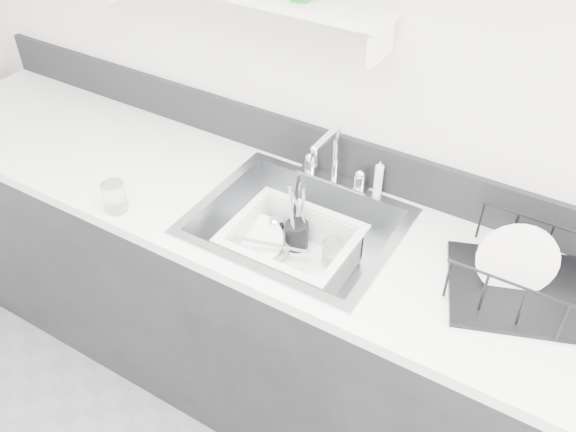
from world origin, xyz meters
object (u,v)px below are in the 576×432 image
Objects in this scene: counter_run at (295,319)px; wash_tub at (291,251)px; dish_rack at (536,274)px; sink at (296,243)px.

counter_run is 8.11× the size of wash_tub.
wash_tub is 0.73m from dish_rack.
sink is at bearing 0.00° from counter_run.
dish_rack is (0.71, 0.07, 0.17)m from sink.
counter_run is 0.37m from sink.
sink is 1.46× the size of dish_rack.
wash_tub is (0.01, -0.04, 0.37)m from counter_run.
sink is 0.73m from dish_rack.
wash_tub is at bearing -81.77° from sink.
sink is at bearing 98.23° from wash_tub.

